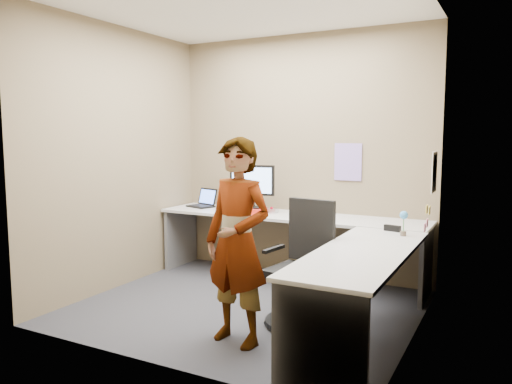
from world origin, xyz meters
The scene contains 21 objects.
ground centered at (0.00, 0.00, 0.00)m, with size 3.00×3.00×0.00m, color #232328.
wall_back centered at (0.00, 1.30, 1.35)m, with size 3.00×3.00×0.00m, color brown.
wall_right centered at (1.50, 0.00, 1.35)m, with size 2.70×2.70×0.00m, color brown.
wall_left centered at (-1.50, 0.00, 1.35)m, with size 2.70×2.70×0.00m, color brown.
ceiling centered at (0.00, 0.00, 2.70)m, with size 3.00×3.00×0.00m, color white.
desk centered at (0.44, 0.39, 0.59)m, with size 2.98×2.58×0.73m.
paper_ream centered at (-0.40, 0.85, 0.76)m, with size 0.31×0.23×0.06m, color red.
monitor centered at (-0.40, 0.87, 1.07)m, with size 0.49×0.18×0.47m.
laptop centered at (-1.16, 1.06, 0.79)m, with size 0.37×0.33×0.22m.
trackball_mouse centered at (-0.22, 1.01, 0.76)m, with size 0.12×0.08×0.07m.
origami centered at (-0.38, 0.78, 0.76)m, with size 0.10×0.10×0.06m, color white.
stapler centered at (1.20, 0.55, 0.76)m, with size 0.15×0.04×0.06m, color black.
flower centered at (1.33, 0.39, 0.87)m, with size 0.07×0.07×0.22m.
calendar_purple centered at (0.55, 1.29, 1.30)m, with size 0.30×0.01×0.40m, color #846BB7.
calendar_white centered at (1.49, 0.90, 1.25)m, with size 0.01×0.28×0.38m, color white.
sticky_note_a centered at (1.49, 0.55, 0.95)m, with size 0.01×0.07×0.07m, color #F2E059.
sticky_note_b centered at (1.49, 0.60, 0.82)m, with size 0.01×0.07×0.07m, color pink.
sticky_note_c centered at (1.49, 0.48, 0.80)m, with size 0.01×0.07×0.07m, color pink.
sticky_note_d centered at (1.49, 0.70, 0.92)m, with size 0.01×0.07×0.07m, color #F2E059.
office_chair centered at (0.61, -0.14, 0.42)m, with size 0.56×0.55×1.03m.
person centered at (0.32, -0.71, 0.79)m, with size 0.57×0.38×1.58m, color #999399.
Camera 1 is at (2.16, -3.91, 1.59)m, focal length 35.00 mm.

